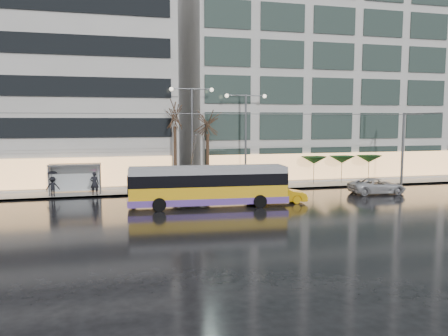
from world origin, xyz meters
name	(u,v)px	position (x,y,z in m)	size (l,w,h in m)	color
ground	(191,217)	(0.00, 0.00, 0.00)	(140.00, 140.00, 0.00)	black
sidewalk	(187,184)	(2.00, 14.00, 0.07)	(80.00, 10.00, 0.15)	gray
kerb	(196,192)	(2.00, 9.05, 0.07)	(80.00, 0.10, 0.15)	slate
building_right	(325,65)	(19.00, 19.00, 12.65)	(32.00, 14.00, 25.00)	#A4A19D
trolleybus	(208,187)	(1.82, 3.10, 1.44)	(11.59, 4.82, 5.31)	gold
catenary	(186,145)	(1.00, 7.94, 4.25)	(42.24, 5.12, 7.00)	#595B60
bus_shelter	(71,172)	(-8.38, 10.69, 1.96)	(4.20, 1.60, 2.51)	#595B60
street_lamp_near	(192,124)	(2.00, 10.80, 5.99)	(3.96, 0.36, 9.03)	#595B60
street_lamp_far	(246,127)	(7.00, 10.80, 5.71)	(3.96, 0.36, 8.53)	#595B60
tree_a	(175,111)	(0.50, 11.00, 7.09)	(3.20, 3.20, 8.40)	black
tree_b	(208,119)	(3.50, 11.20, 6.40)	(3.20, 3.20, 7.70)	black
parasol_a	(314,160)	(14.00, 11.00, 2.45)	(2.50, 2.50, 2.65)	#595B60
parasol_b	(342,160)	(17.00, 11.00, 2.45)	(2.50, 2.50, 2.65)	#595B60
parasol_c	(369,159)	(20.00, 11.00, 2.45)	(2.50, 2.50, 2.65)	#595B60
taxi_b	(280,194)	(7.42, 3.17, 0.67)	(1.42, 4.08, 1.34)	#D7980B
sedan_silver	(377,186)	(17.08, 5.04, 0.67)	(2.22, 4.81, 1.34)	#A7A6AB
pedestrian_a	(94,178)	(-6.42, 9.40, 1.56)	(1.10, 1.11, 2.19)	black
pedestrian_b	(132,180)	(-3.37, 10.77, 1.09)	(1.16, 1.10, 1.89)	black
pedestrian_c	(53,183)	(-9.67, 9.47, 1.26)	(1.07, 0.85, 2.11)	black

